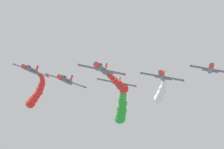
{
  "coord_description": "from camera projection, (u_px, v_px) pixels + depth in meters",
  "views": [
    {
      "loc": [
        -16.43,
        107.48,
        124.99
      ],
      "look_at": [
        0.0,
        0.0,
        139.96
      ],
      "focal_mm": 78.86,
      "sensor_mm": 36.0,
      "label": 1
    }
  ],
  "objects": [
    {
      "name": "smoke_trail_trailing",
      "position": [
        36.0,
        95.0,
        145.02
      ],
      "size": [
        11.73,
        25.15,
        7.79
      ],
      "color": "red"
    },
    {
      "name": "airplane_lead",
      "position": [
        101.0,
        69.0,
        95.18
      ],
      "size": [
        9.4,
        10.35,
        3.07
      ],
      "rotation": [
        0.0,
        -0.22,
        0.0
      ],
      "color": "#474C56"
    },
    {
      "name": "airplane_right_inner",
      "position": [
        65.0,
        80.0,
        108.08
      ],
      "size": [
        9.14,
        10.35,
        3.53
      ],
      "rotation": [
        0.0,
        -0.34,
        0.0
      ],
      "color": "#474C56"
    },
    {
      "name": "smoke_trail_left_inner",
      "position": [
        161.0,
        94.0,
        126.15
      ],
      "size": [
        4.16,
        20.67,
        4.39
      ],
      "color": "white"
    },
    {
      "name": "airplane_left_outer",
      "position": [
        117.0,
        82.0,
        115.85
      ],
      "size": [
        9.43,
        10.35,
        2.99
      ],
      "rotation": [
        0.0,
        -0.2,
        0.0
      ],
      "color": "#474C56"
    },
    {
      "name": "airplane_left_inner",
      "position": [
        162.0,
        76.0,
        105.13
      ],
      "size": [
        9.45,
        10.35,
        2.95
      ],
      "rotation": [
        0.0,
        -0.2,
        0.0
      ],
      "color": "#474C56"
    },
    {
      "name": "airplane_right_outer",
      "position": [
        211.0,
        69.0,
        112.31
      ],
      "size": [
        9.44,
        10.35,
        2.98
      ],
      "rotation": [
        0.0,
        -0.2,
        0.0
      ],
      "color": "#474C56"
    },
    {
      "name": "smoke_trail_left_outer",
      "position": [
        121.0,
        108.0,
        140.17
      ],
      "size": [
        5.6,
        25.83,
        9.15
      ],
      "color": "green"
    },
    {
      "name": "smoke_trail_lead",
      "position": [
        119.0,
        85.0,
        112.04
      ],
      "size": [
        3.25,
        15.27,
        3.37
      ],
      "color": "red"
    },
    {
      "name": "airplane_trailing",
      "position": [
        30.0,
        70.0,
        120.12
      ],
      "size": [
        9.1,
        10.35,
        3.62
      ],
      "rotation": [
        0.0,
        -0.35,
        0.0
      ],
      "color": "#474C56"
    }
  ]
}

